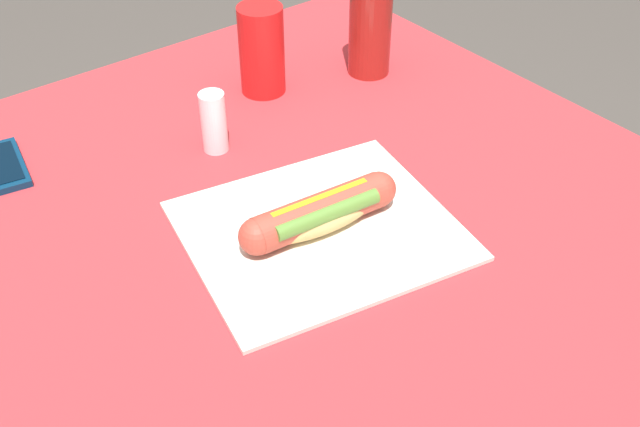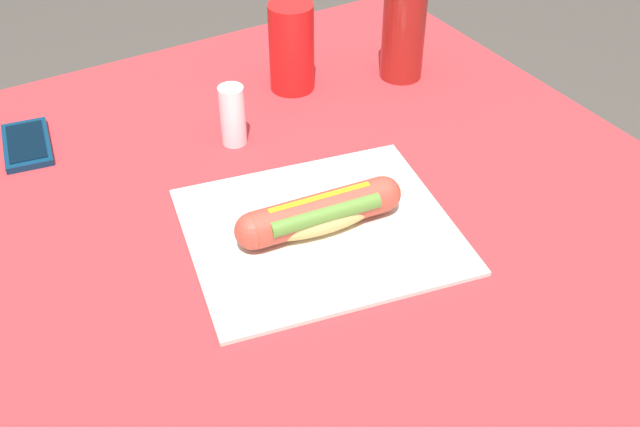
# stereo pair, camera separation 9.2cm
# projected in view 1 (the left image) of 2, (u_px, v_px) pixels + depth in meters

# --- Properties ---
(dining_table) EXTENTS (0.96, 1.02, 0.78)m
(dining_table) POSITION_uv_depth(u_px,v_px,m) (309.00, 286.00, 1.07)
(dining_table) COLOR brown
(dining_table) RESTS_ON ground
(paper_wrapper) EXTENTS (0.37, 0.34, 0.01)m
(paper_wrapper) POSITION_uv_depth(u_px,v_px,m) (320.00, 230.00, 0.94)
(paper_wrapper) COLOR silver
(paper_wrapper) RESTS_ON dining_table
(hot_dog) EXTENTS (0.22, 0.07, 0.05)m
(hot_dog) POSITION_uv_depth(u_px,v_px,m) (320.00, 213.00, 0.92)
(hot_dog) COLOR #DBB26B
(hot_dog) RESTS_ON paper_wrapper
(cell_phone) EXTENTS (0.08, 0.13, 0.01)m
(cell_phone) POSITION_uv_depth(u_px,v_px,m) (0.00, 167.00, 1.04)
(cell_phone) COLOR #0A2D4C
(cell_phone) RESTS_ON dining_table
(soda_bottle) EXTENTS (0.07, 0.07, 0.23)m
(soda_bottle) POSITION_uv_depth(u_px,v_px,m) (371.00, 14.00, 1.19)
(soda_bottle) COLOR maroon
(soda_bottle) RESTS_ON dining_table
(drinking_cup) EXTENTS (0.07, 0.07, 0.14)m
(drinking_cup) POSITION_uv_depth(u_px,v_px,m) (262.00, 50.00, 1.17)
(drinking_cup) COLOR red
(drinking_cup) RESTS_ON dining_table
(salt_shaker) EXTENTS (0.04, 0.04, 0.09)m
(salt_shaker) POSITION_uv_depth(u_px,v_px,m) (214.00, 122.00, 1.05)
(salt_shaker) COLOR silver
(salt_shaker) RESTS_ON dining_table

